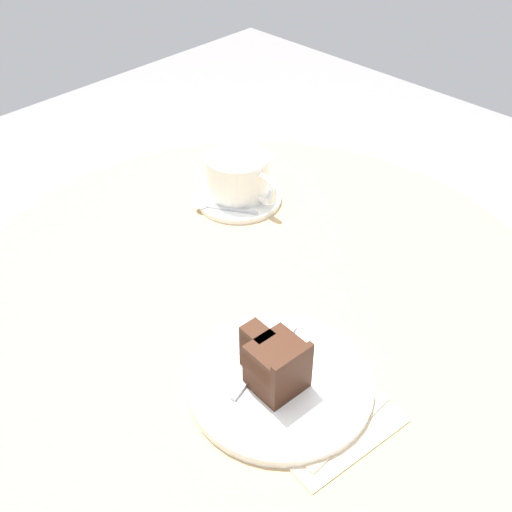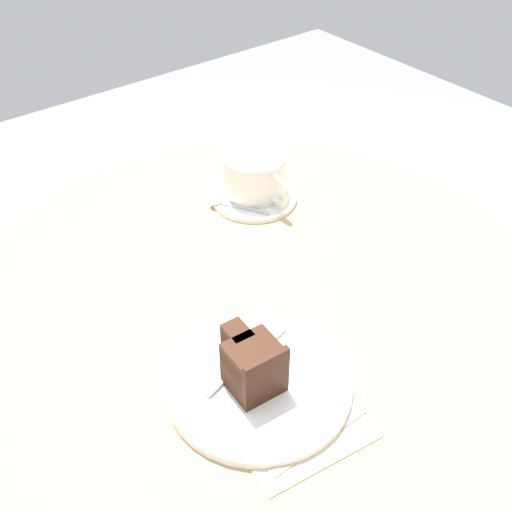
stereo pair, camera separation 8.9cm
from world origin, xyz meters
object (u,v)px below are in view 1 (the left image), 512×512
at_px(saucer, 239,198).
at_px(napkin, 313,406).
at_px(coffee_cup, 238,175).
at_px(teaspoon, 217,207).
at_px(cake_slice, 275,364).
at_px(cake_plate, 281,384).
at_px(fork, 270,350).

height_order(saucer, napkin, saucer).
bearing_deg(coffee_cup, teaspoon, -82.36).
height_order(saucer, teaspoon, teaspoon).
relative_size(saucer, napkin, 0.84).
xyz_separation_m(saucer, cake_slice, (0.32, -0.25, 0.04)).
bearing_deg(teaspoon, napkin, 122.13).
xyz_separation_m(teaspoon, napkin, (0.36, -0.19, -0.01)).
bearing_deg(coffee_cup, cake_plate, -37.43).
height_order(coffee_cup, fork, coffee_cup).
relative_size(teaspoon, cake_plate, 0.43).
bearing_deg(cake_plate, saucer, 142.73).
height_order(teaspoon, cake_slice, cake_slice).
bearing_deg(cake_slice, fork, 139.49).
distance_m(coffee_cup, napkin, 0.45).
relative_size(cake_slice, fork, 0.60).
height_order(coffee_cup, cake_plate, coffee_cup).
bearing_deg(teaspoon, cake_slice, 116.98).
height_order(saucer, coffee_cup, coffee_cup).
xyz_separation_m(saucer, napkin, (0.37, -0.24, -0.00)).
bearing_deg(coffee_cup, napkin, -33.35).
bearing_deg(fork, saucer, 37.30).
relative_size(coffee_cup, fork, 0.99).
xyz_separation_m(coffee_cup, fork, (0.28, -0.22, -0.03)).
height_order(cake_slice, fork, cake_slice).
relative_size(teaspoon, fork, 0.68).
distance_m(cake_plate, napkin, 0.05).
bearing_deg(saucer, teaspoon, -86.84).
distance_m(saucer, teaspoon, 0.05).
distance_m(cake_slice, napkin, 0.07).
bearing_deg(saucer, napkin, -33.14).
bearing_deg(napkin, coffee_cup, 146.65).
xyz_separation_m(teaspoon, fork, (0.28, -0.17, 0.00)).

